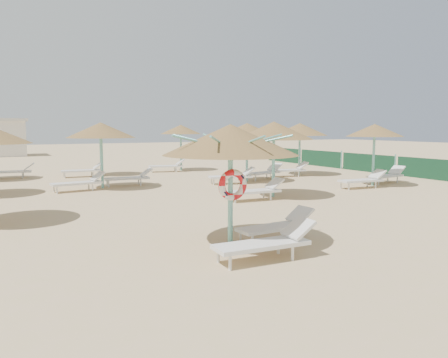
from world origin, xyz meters
name	(u,v)px	position (x,y,z in m)	size (l,w,h in m)	color
ground	(246,245)	(0.00, 0.00, 0.00)	(120.00, 120.00, 0.00)	tan
main_palapa	(230,140)	(-0.25, 0.24, 2.24)	(2.88, 2.88, 2.58)	#6DBDB2
lounger_main_a	(268,242)	(-0.16, -1.08, 0.35)	(2.03, 0.68, 0.73)	white
lounger_main_b	(278,225)	(0.89, 0.09, 0.32)	(1.88, 0.66, 0.67)	white
palapa_field	(160,132)	(1.78, 10.16, 2.31)	(19.47, 13.37, 2.72)	#6DBDB2
windbreak_fence	(368,163)	(14.00, 9.96, 0.50)	(0.08, 19.84, 1.10)	#194D31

